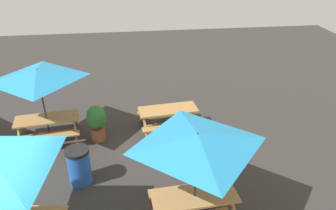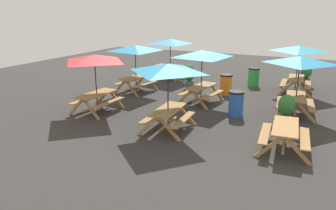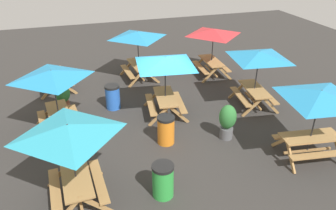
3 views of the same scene
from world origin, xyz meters
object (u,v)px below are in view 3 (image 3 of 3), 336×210
at_px(trash_bin_green, 163,180).
at_px(potted_plant_2, 227,120).
at_px(trash_bin_orange, 166,130).
at_px(picnic_table_2, 56,78).
at_px(trash_bin_blue, 113,97).
at_px(picnic_table_0, 138,38).
at_px(picnic_table_7, 69,136).
at_px(picnic_table_6, 320,100).
at_px(potted_plant_0, 63,96).
at_px(picnic_table_3, 165,65).
at_px(picnic_table_4, 259,59).
at_px(picnic_table_1, 52,79).
at_px(picnic_table_5, 213,35).

distance_m(trash_bin_green, potted_plant_2, 3.47).
relative_size(trash_bin_orange, potted_plant_2, 0.78).
relative_size(picnic_table_2, trash_bin_blue, 1.97).
relative_size(trash_bin_green, potted_plant_2, 0.78).
xyz_separation_m(picnic_table_0, picnic_table_7, (-7.34, 3.30, 0.00)).
bearing_deg(potted_plant_2, picnic_table_7, 106.60).
xyz_separation_m(picnic_table_6, trash_bin_blue, (4.99, 5.27, -1.49)).
bearing_deg(trash_bin_orange, picnic_table_6, -117.28).
bearing_deg(potted_plant_0, picnic_table_3, -110.54).
bearing_deg(picnic_table_4, potted_plant_0, 83.78).
xyz_separation_m(picnic_table_3, picnic_table_7, (-3.71, 3.50, 0.00)).
height_order(picnic_table_4, potted_plant_2, picnic_table_4).
height_order(picnic_table_2, picnic_table_4, picnic_table_4).
bearing_deg(trash_bin_orange, picnic_table_0, -3.64).
distance_m(picnic_table_2, picnic_table_4, 8.63).
height_order(picnic_table_1, trash_bin_green, picnic_table_1).
height_order(picnic_table_5, picnic_table_7, same).
height_order(picnic_table_1, picnic_table_7, same).
bearing_deg(potted_plant_2, picnic_table_6, -131.30).
distance_m(picnic_table_5, trash_bin_orange, 6.40).
height_order(picnic_table_7, potted_plant_2, picnic_table_7).
bearing_deg(picnic_table_1, trash_bin_green, -155.74).
relative_size(trash_bin_blue, potted_plant_2, 0.78).
xyz_separation_m(picnic_table_3, picnic_table_5, (3.04, -3.26, 0.00)).
distance_m(picnic_table_3, potted_plant_0, 4.19).
bearing_deg(picnic_table_0, trash_bin_orange, 172.40).
distance_m(picnic_table_0, picnic_table_2, 4.03).
height_order(picnic_table_0, picnic_table_1, same).
bearing_deg(picnic_table_7, trash_bin_orange, -61.53).
height_order(picnic_table_0, potted_plant_2, picnic_table_0).
xyz_separation_m(picnic_table_1, picnic_table_4, (-0.34, -7.45, 0.00)).
bearing_deg(picnic_table_0, trash_bin_blue, 143.39).
xyz_separation_m(picnic_table_7, potted_plant_0, (5.10, 0.22, -1.35)).
relative_size(picnic_table_3, picnic_table_5, 1.20).
bearing_deg(trash_bin_orange, trash_bin_green, 161.23).
bearing_deg(potted_plant_2, trash_bin_blue, 45.36).
height_order(picnic_table_6, trash_bin_green, picnic_table_6).
bearing_deg(trash_bin_blue, picnic_table_7, 160.89).
xyz_separation_m(picnic_table_2, picnic_table_7, (-7.26, -0.47, 1.43)).
bearing_deg(trash_bin_orange, potted_plant_2, -99.65).
bearing_deg(trash_bin_green, picnic_table_3, -17.70).
xyz_separation_m(picnic_table_0, potted_plant_2, (-5.85, -1.69, -1.30)).
distance_m(picnic_table_5, picnic_table_6, 6.97).
relative_size(picnic_table_1, picnic_table_6, 0.83).
bearing_deg(picnic_table_6, picnic_table_4, -84.53).
distance_m(picnic_table_4, trash_bin_blue, 5.81).
xyz_separation_m(picnic_table_1, potted_plant_2, (-2.16, -5.36, -1.30)).
bearing_deg(picnic_table_0, picnic_table_5, -103.56).
bearing_deg(picnic_table_7, picnic_table_6, -95.21).
distance_m(potted_plant_0, potted_plant_2, 6.33).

